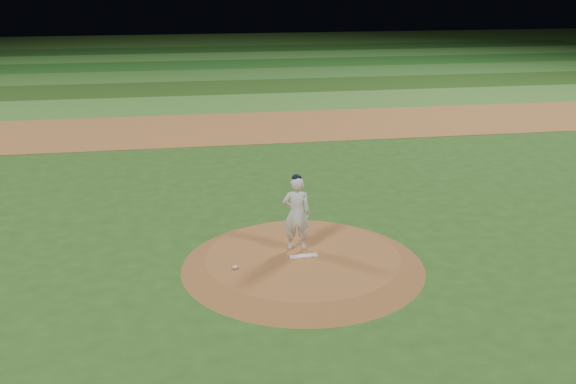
{
  "coord_description": "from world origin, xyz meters",
  "views": [
    {
      "loc": [
        -2.56,
        -13.02,
        6.3
      ],
      "look_at": [
        0.0,
        2.0,
        1.1
      ],
      "focal_mm": 40.0,
      "sensor_mm": 36.0,
      "label": 1
    }
  ],
  "objects": [
    {
      "name": "rosin_bag",
      "position": [
        -1.57,
        -0.42,
        0.28
      ],
      "size": [
        0.13,
        0.13,
        0.07
      ],
      "primitive_type": "ellipsoid",
      "color": "beige",
      "rests_on": "pitchers_mound"
    },
    {
      "name": "outfield_stripe_1",
      "position": [
        0.0,
        24.5,
        0.01
      ],
      "size": [
        70.0,
        5.0,
        0.02
      ],
      "primitive_type": "cube",
      "color": "#224416",
      "rests_on": "ground"
    },
    {
      "name": "outfield_stripe_3",
      "position": [
        0.0,
        34.5,
        0.01
      ],
      "size": [
        70.0,
        5.0,
        0.02
      ],
      "primitive_type": "cube",
      "color": "#1C4F19",
      "rests_on": "ground"
    },
    {
      "name": "infield_dirt_band",
      "position": [
        0.0,
        14.0,
        0.01
      ],
      "size": [
        70.0,
        6.0,
        0.02
      ],
      "primitive_type": "cube",
      "color": "#99612F",
      "rests_on": "ground"
    },
    {
      "name": "outfield_stripe_0",
      "position": [
        0.0,
        19.5,
        0.01
      ],
      "size": [
        70.0,
        5.0,
        0.02
      ],
      "primitive_type": "cube",
      "color": "#3D762B",
      "rests_on": "ground"
    },
    {
      "name": "outfield_stripe_2",
      "position": [
        0.0,
        29.5,
        0.01
      ],
      "size": [
        70.0,
        5.0,
        0.02
      ],
      "primitive_type": "cube",
      "color": "#306625",
      "rests_on": "ground"
    },
    {
      "name": "ground",
      "position": [
        0.0,
        0.0,
        0.0
      ],
      "size": [
        120.0,
        120.0,
        0.0
      ],
      "primitive_type": "plane",
      "color": "#27521A",
      "rests_on": "ground"
    },
    {
      "name": "outfield_stripe_4",
      "position": [
        0.0,
        39.5,
        0.01
      ],
      "size": [
        70.0,
        5.0,
        0.02
      ],
      "primitive_type": "cube",
      "color": "#337028",
      "rests_on": "ground"
    },
    {
      "name": "outfield_stripe_5",
      "position": [
        0.0,
        44.5,
        0.01
      ],
      "size": [
        70.0,
        5.0,
        0.02
      ],
      "primitive_type": "cube",
      "color": "#174115",
      "rests_on": "ground"
    },
    {
      "name": "pitching_rubber",
      "position": [
        0.0,
        -0.06,
        0.27
      ],
      "size": [
        0.65,
        0.2,
        0.03
      ],
      "primitive_type": "cube",
      "rotation": [
        0.0,
        0.0,
        0.07
      ],
      "color": "white",
      "rests_on": "pitchers_mound"
    },
    {
      "name": "pitcher_on_mound",
      "position": [
        -0.08,
        0.39,
        1.14
      ],
      "size": [
        0.7,
        0.51,
        1.81
      ],
      "color": "white",
      "rests_on": "pitchers_mound"
    },
    {
      "name": "pitchers_mound",
      "position": [
        0.0,
        0.0,
        0.12
      ],
      "size": [
        5.5,
        5.5,
        0.25
      ],
      "primitive_type": "cone",
      "color": "brown",
      "rests_on": "ground"
    }
  ]
}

